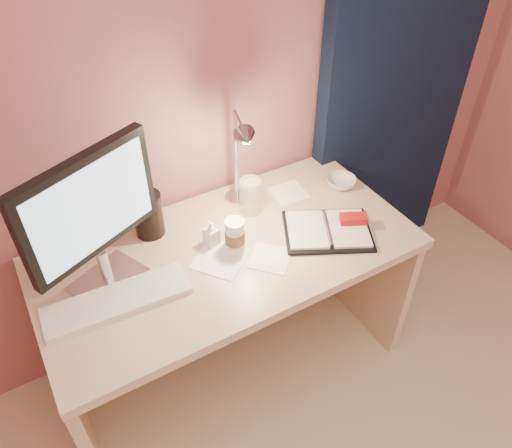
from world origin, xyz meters
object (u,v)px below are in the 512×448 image
keyboard (118,300)px  bowl (341,182)px  lotion_bottle (211,233)px  desk (221,278)px  planner (330,229)px  monitor (90,214)px  clear_cup (250,196)px  dark_jar (148,216)px  desk_lamp (256,154)px  coffee_cup (235,235)px

keyboard → bowl: size_ratio=3.81×
lotion_bottle → desk: bearing=26.7°
desk → planner: (0.38, -0.19, 0.24)m
monitor → keyboard: monitor is taller
monitor → keyboard: size_ratio=1.06×
monitor → lotion_bottle: bearing=-25.1°
desk → clear_cup: (0.18, 0.08, 0.30)m
monitor → lotion_bottle: size_ratio=4.77×
planner → dark_jar: 0.69m
bowl → desk_lamp: 0.47m
planner → clear_cup: (-0.20, 0.26, 0.06)m
clear_cup → dark_jar: bearing=168.6°
bowl → dark_jar: 0.83m
monitor → dark_jar: size_ratio=3.23×
dark_jar → keyboard: bearing=-129.2°
coffee_cup → bowl: coffee_cup is taller
desk_lamp → bowl: bearing=10.4°
keyboard → clear_cup: clear_cup is taller
planner → desk_lamp: (-0.18, 0.25, 0.26)m
lotion_bottle → desk_lamp: bearing=19.4°
planner → bowl: size_ratio=3.21×
planner → dark_jar: bearing=177.4°
clear_cup → desk_lamp: 0.20m
desk → bowl: bowl is taller
desk → dark_jar: bearing=143.3°
lotion_bottle → desk_lamp: desk_lamp is taller
coffee_cup → lotion_bottle: size_ratio=1.14×
planner → bowl: 0.31m
coffee_cup → desk: bearing=112.8°
dark_jar → planner: bearing=-30.0°
lotion_bottle → dark_jar: 0.25m
lotion_bottle → bowl: bearing=4.3°
coffee_cup → desk_lamp: 0.31m
desk → dark_jar: 0.40m
planner → desk_lamp: 0.40m
coffee_cup → desk_lamp: bearing=39.2°
desk_lamp → dark_jar: bearing=-176.9°
bowl → desk_lamp: (-0.40, 0.04, 0.25)m
coffee_cup → clear_cup: (0.15, 0.15, 0.02)m
desk → keyboard: bearing=-165.1°
bowl → monitor: bearing=-177.7°
clear_cup → monitor: bearing=-171.6°
planner → coffee_cup: bearing=-170.1°
lotion_bottle → planner: bearing=-21.5°
lotion_bottle → dark_jar: (-0.17, 0.18, 0.03)m
monitor → planner: (0.82, -0.17, -0.29)m
planner → clear_cup: size_ratio=2.70×
keyboard → dark_jar: dark_jar is taller
desk → monitor: bearing=-178.3°
dark_jar → desk: bearing=-36.7°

